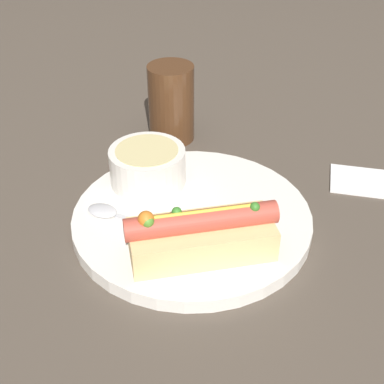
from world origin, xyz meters
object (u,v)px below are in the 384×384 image
Objects in this scene: hot_dog at (199,235)px; soup_bowl at (148,165)px; drinking_glass at (171,103)px; spoon at (121,216)px.

hot_dog reaches higher than soup_bowl.
hot_dog is at bearing -90.26° from drinking_glass.
drinking_glass reaches higher than soup_bowl.
hot_dog reaches higher than spoon.
drinking_glass is (0.09, 0.22, 0.04)m from spoon.
soup_bowl is at bearing -85.12° from spoon.
soup_bowl reaches higher than spoon.
drinking_glass is at bearing 71.97° from soup_bowl.
drinking_glass reaches higher than hot_dog.
soup_bowl is at bearing -108.03° from drinking_glass.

